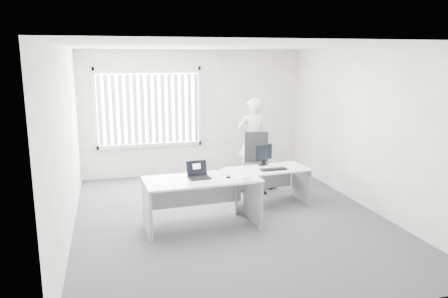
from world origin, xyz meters
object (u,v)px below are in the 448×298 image
object	(u,v)px
person	(253,140)
monitor	(264,155)
desk_far	(267,179)
office_chair	(257,172)
desk_near	(202,192)
laptop	(199,171)

from	to	relation	value
person	monitor	size ratio (longest dim) A/B	4.68
desk_far	office_chair	world-z (taller)	office_chair
desk_near	office_chair	size ratio (longest dim) A/B	1.56
person	monitor	distance (m)	1.28
desk_far	monitor	bearing A→B (deg)	78.68
laptop	monitor	world-z (taller)	monitor
desk_near	desk_far	world-z (taller)	desk_near
laptop	monitor	size ratio (longest dim) A/B	0.84
desk_far	office_chair	xyz separation A→B (m)	(0.14, 0.95, -0.13)
person	office_chair	bearing A→B (deg)	83.28
office_chair	desk_near	bearing A→B (deg)	-119.01
laptop	monitor	xyz separation A→B (m)	(1.42, 1.02, -0.06)
laptop	person	bearing A→B (deg)	48.56
desk_near	monitor	distance (m)	1.75
desk_near	desk_far	distance (m)	1.56
desk_near	laptop	distance (m)	0.35
person	laptop	bearing A→B (deg)	58.31
person	monitor	bearing A→B (deg)	83.97
desk_far	office_chair	bearing A→B (deg)	75.82
laptop	monitor	bearing A→B (deg)	30.18
office_chair	person	distance (m)	0.80
desk_far	person	size ratio (longest dim) A/B	0.85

